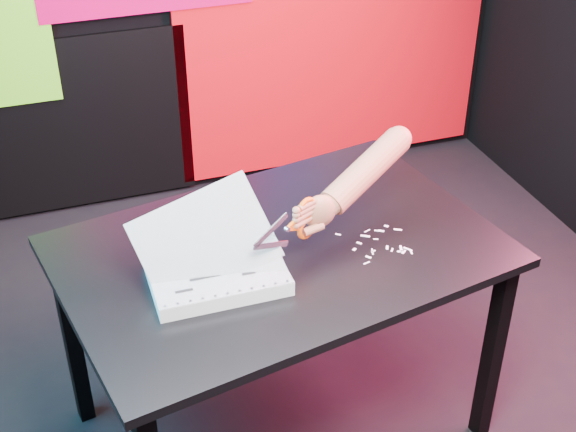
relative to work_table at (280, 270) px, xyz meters
name	(u,v)px	position (x,y,z in m)	size (l,w,h in m)	color
room	(322,27)	(0.19, 0.17, 0.68)	(3.01, 3.01, 2.71)	black
backdrop	(216,3)	(0.25, 1.63, 0.29)	(2.88, 0.05, 2.08)	#BA0711
work_table	(280,270)	(0.00, 0.00, 0.00)	(1.41, 1.07, 0.75)	black
printout_stack	(216,271)	(-0.22, -0.09, 0.11)	(0.42, 0.28, 0.28)	silver
scissors	(302,221)	(0.04, -0.08, 0.22)	(0.22, 0.11, 0.14)	#B5B5C6
hand_forearm	(358,177)	(0.26, 0.02, 0.26)	(0.44, 0.24, 0.20)	brown
paper_clippings	(382,243)	(0.30, -0.08, 0.08)	(0.21, 0.18, 0.00)	white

